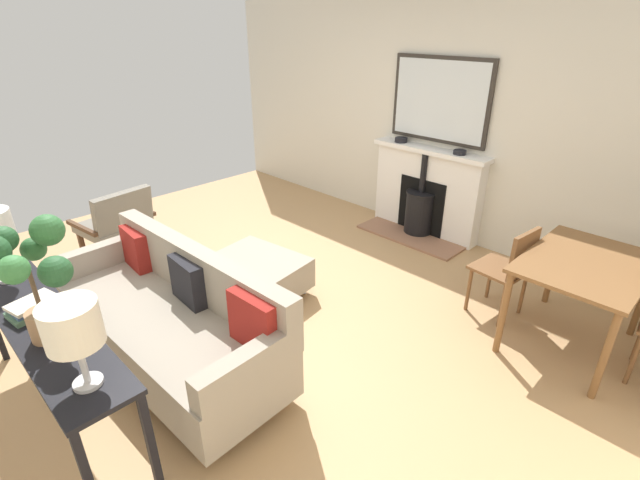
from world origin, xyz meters
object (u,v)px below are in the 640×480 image
object	(u,v)px
mantel_bowl_near	(401,140)
console_table	(46,334)
fireplace	(424,197)
ottoman	(260,272)
sofa	(172,318)
table_lamp_far_end	(72,327)
potted_plant	(29,266)
dining_table	(584,273)
armchair_accent	(117,221)
mantel_bowl_far	(460,152)
book_stack	(32,307)
dining_chair_near_fireplace	(510,266)

from	to	relation	value
mantel_bowl_near	console_table	distance (m)	4.06
fireplace	ottoman	xyz separation A→B (m)	(2.23, -0.29, -0.22)
sofa	table_lamp_far_end	bearing A→B (deg)	42.31
console_table	ottoman	bearing A→B (deg)	-171.59
fireplace	potted_plant	size ratio (longest dim) A/B	2.05
fireplace	dining_table	world-z (taller)	fireplace
dining_table	mantel_bowl_near	bearing A→B (deg)	-112.40
armchair_accent	dining_table	world-z (taller)	armchair_accent
mantel_bowl_near	potted_plant	world-z (taller)	potted_plant
mantel_bowl_far	potted_plant	bearing A→B (deg)	-2.80
potted_plant	dining_table	bearing A→B (deg)	148.95
mantel_bowl_far	console_table	bearing A→B (deg)	-5.46
ottoman	book_stack	size ratio (longest dim) A/B	3.08
table_lamp_far_end	dining_chair_near_fireplace	distance (m)	3.18
book_stack	dining_chair_near_fireplace	xyz separation A→B (m)	(-3.03, 1.63, -0.27)
book_stack	dining_table	bearing A→B (deg)	144.53
mantel_bowl_near	mantel_bowl_far	xyz separation A→B (m)	(0.00, 0.76, -0.00)
armchair_accent	console_table	world-z (taller)	armchair_accent
dining_chair_near_fireplace	dining_table	bearing A→B (deg)	90.95
console_table	sofa	bearing A→B (deg)	179.93
sofa	console_table	size ratio (longest dim) A/B	1.12
mantel_bowl_far	ottoman	distance (m)	2.47
mantel_bowl_near	book_stack	xyz separation A→B (m)	(4.03, 0.23, -0.29)
sofa	armchair_accent	size ratio (longest dim) A/B	2.55
console_table	dining_chair_near_fireplace	distance (m)	3.38
ottoman	potted_plant	size ratio (longest dim) A/B	1.31
dining_table	dining_chair_near_fireplace	world-z (taller)	dining_chair_near_fireplace
armchair_accent	book_stack	xyz separation A→B (m)	(1.16, 1.62, 0.29)
armchair_accent	potted_plant	size ratio (longest dim) A/B	1.20
sofa	table_lamp_far_end	world-z (taller)	table_lamp_far_end
console_table	dining_chair_near_fireplace	xyz separation A→B (m)	(-3.03, 1.49, -0.15)
ottoman	armchair_accent	xyz separation A→B (m)	(0.63, -1.50, 0.24)
mantel_bowl_far	fireplace	bearing A→B (deg)	-88.67
sofa	mantel_bowl_far	bearing A→B (deg)	173.28
table_lamp_far_end	dining_table	bearing A→B (deg)	156.57
ottoman	book_stack	bearing A→B (deg)	3.76
armchair_accent	table_lamp_far_end	distance (m)	2.79
dining_table	potted_plant	bearing A→B (deg)	-31.05
table_lamp_far_end	mantel_bowl_far	bearing A→B (deg)	-175.46
book_stack	dining_table	xyz separation A→B (m)	(-3.04, 2.17, -0.12)
sofa	book_stack	world-z (taller)	sofa
fireplace	mantel_bowl_near	world-z (taller)	mantel_bowl_near
mantel_bowl_far	mantel_bowl_near	bearing A→B (deg)	-90.00
sofa	potted_plant	size ratio (longest dim) A/B	3.06
book_stack	dining_chair_near_fireplace	bearing A→B (deg)	151.67
mantel_bowl_far	dining_table	size ratio (longest dim) A/B	0.13
mantel_bowl_far	table_lamp_far_end	bearing A→B (deg)	4.54
table_lamp_far_end	fireplace	bearing A→B (deg)	-170.36
mantel_bowl_far	console_table	world-z (taller)	mantel_bowl_far
ottoman	dining_chair_near_fireplace	xyz separation A→B (m)	(-1.24, 1.75, 0.26)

